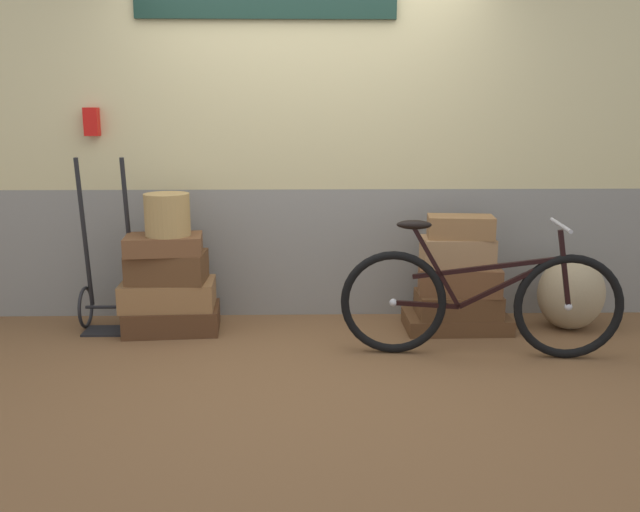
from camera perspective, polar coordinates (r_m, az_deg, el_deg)
The scene contains 15 objects.
ground at distance 4.56m, azimuth -0.80°, elevation -8.10°, with size 10.16×5.20×0.06m, color brown.
station_building at distance 5.13m, azimuth -0.79°, elevation 10.01°, with size 8.16×0.74×2.70m.
suitcase_0 at distance 4.98m, azimuth -12.30°, elevation -5.19°, with size 0.66×0.41×0.18m, color #4C2D19.
suitcase_1 at distance 4.94m, azimuth -12.65°, elevation -3.15°, with size 0.65×0.38×0.19m, color olive.
suitcase_2 at distance 4.88m, azimuth -12.73°, elevation -0.92°, with size 0.53×0.34×0.21m, color brown.
suitcase_3 at distance 4.83m, azimuth -13.01°, elevation 0.96°, with size 0.52×0.34×0.13m, color brown.
suitcase_4 at distance 5.02m, azimuth 11.37°, elevation -5.41°, with size 0.74×0.43×0.11m, color brown.
suitcase_5 at distance 4.95m, azimuth 11.52°, elevation -3.99°, with size 0.58×0.35×0.17m, color brown.
suitcase_6 at distance 4.90m, azimuth 11.64°, elevation -1.97°, with size 0.57×0.31×0.19m, color brown.
suitcase_7 at distance 4.87m, azimuth 11.48°, elevation 0.35°, with size 0.49×0.29×0.20m, color #9E754C.
suitcase_8 at distance 4.83m, azimuth 11.74°, elevation 2.42°, with size 0.45×0.25×0.15m, color olive.
wicker_basket at distance 4.78m, azimuth -12.72°, elevation 3.42°, with size 0.31×0.31×0.29m, color #A8844C.
luggage_trolley at distance 5.10m, azimuth -17.27°, elevation -2.81°, with size 0.40×0.37×1.23m.
burlap_sack at distance 5.19m, azimuth 20.37°, elevation -2.96°, with size 0.47×0.40×0.53m, color #9E8966.
bicycle at distance 4.43m, azimuth 13.23°, elevation -3.73°, with size 1.77×0.46×0.88m.
Camera 1 is at (-0.03, -4.28, 1.57)m, focal length 38.04 mm.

